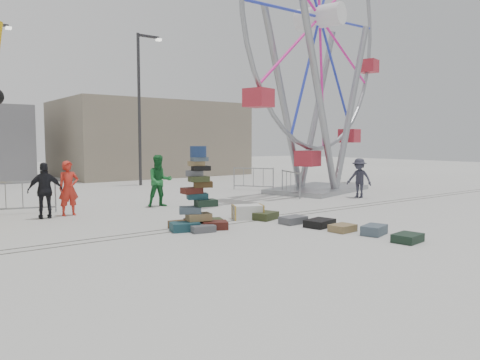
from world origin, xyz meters
TOP-DOWN VIEW (x-y plane):
  - ground at (0.00, 0.00)m, footprint 90.00×90.00m
  - track_line_near at (0.00, 0.60)m, footprint 40.00×0.04m
  - track_line_far at (0.00, 1.00)m, footprint 40.00×0.04m
  - building_right at (7.00, 20.00)m, footprint 12.00×8.00m
  - lamp_post_right at (3.09, 13.00)m, footprint 1.41×0.25m
  - suitcase_tower at (-1.15, 0.54)m, footprint 1.73×1.43m
  - ferris_wheel at (8.36, 5.19)m, footprint 11.84×4.28m
  - steamer_trunk at (0.92, 1.01)m, footprint 1.05×0.86m
  - row_case_0 at (1.30, 0.62)m, footprint 0.88×0.75m
  - row_case_1 at (1.48, -0.41)m, footprint 0.77×0.53m
  - row_case_2 at (1.72, -1.22)m, footprint 0.92×0.74m
  - row_case_3 at (1.70, -2.06)m, footprint 0.67×0.55m
  - row_case_4 at (2.02, -2.82)m, footprint 0.83×0.66m
  - row_case_5 at (1.92, -3.84)m, footprint 0.78×0.63m
  - barricade_dummy_c at (-4.31, 6.29)m, footprint 1.94×0.68m
  - barricade_wheel_front at (5.98, 4.48)m, footprint 0.82×1.90m
  - barricade_wheel_back at (6.37, 7.53)m, footprint 1.18×1.73m
  - pedestrian_red at (-3.22, 4.98)m, footprint 0.65×0.44m
  - pedestrian_green at (0.05, 5.07)m, footprint 1.05×0.89m
  - pedestrian_black at (-3.97, 4.84)m, footprint 1.07×0.58m
  - pedestrian_grey at (7.96, 2.43)m, footprint 0.88×1.20m

SIDE VIEW (x-z plane):
  - ground at x=0.00m, z-range 0.00..0.00m
  - track_line_near at x=0.00m, z-range 0.00..0.01m
  - track_line_far at x=0.00m, z-range 0.00..0.01m
  - row_case_3 at x=1.70m, z-range 0.00..0.19m
  - row_case_5 at x=1.92m, z-range 0.00..0.20m
  - row_case_2 at x=1.72m, z-range 0.00..0.21m
  - row_case_1 at x=1.48m, z-range 0.00..0.21m
  - row_case_0 at x=1.30m, z-range 0.00..0.23m
  - row_case_4 at x=2.02m, z-range 0.00..0.25m
  - steamer_trunk at x=0.92m, z-range 0.00..0.43m
  - barricade_dummy_c at x=-4.31m, z-range 0.00..1.10m
  - barricade_wheel_front at x=5.98m, z-range 0.00..1.10m
  - barricade_wheel_back at x=6.37m, z-range 0.00..1.10m
  - suitcase_tower at x=-1.15m, z-range -0.49..1.75m
  - pedestrian_grey at x=7.96m, z-range 0.00..1.65m
  - pedestrian_black at x=-3.97m, z-range 0.00..1.73m
  - pedestrian_red at x=-3.22m, z-range 0.00..1.75m
  - pedestrian_green at x=0.05m, z-range 0.00..1.88m
  - building_right at x=7.00m, z-range 0.00..5.00m
  - lamp_post_right at x=3.09m, z-range 0.48..8.48m
  - ferris_wheel at x=8.36m, z-range -0.11..14.12m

